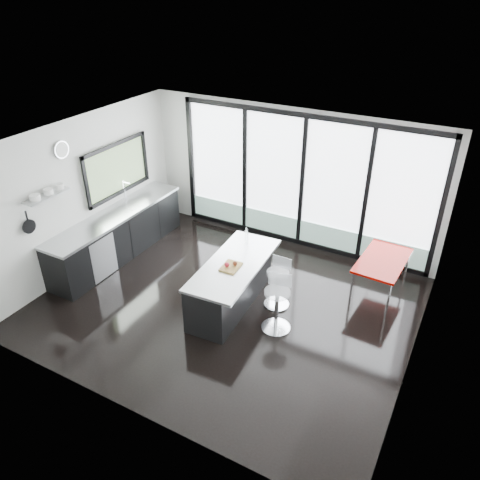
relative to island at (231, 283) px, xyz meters
The scene contains 11 objects.
floor 0.43m from the island, 120.73° to the right, with size 6.00×5.00×0.00m, color black.
ceiling 2.38m from the island, 120.73° to the right, with size 6.00×5.00×0.00m, color white.
wall_back 2.54m from the island, 84.63° to the left, with size 6.00×0.09×2.80m.
wall_front 2.76m from the island, 91.05° to the right, with size 6.00×0.00×2.80m, color beige.
wall_left 3.23m from the island, behind, with size 0.26×5.00×2.80m.
wall_right 3.11m from the island, ahead, with size 0.00×5.00×2.80m, color beige.
counter_cabinets 2.74m from the island, behind, with size 0.69×3.24×1.36m.
island is the anchor object (origin of this frame).
bar_stool_near 0.97m from the island, 13.73° to the right, with size 0.46×0.46×0.74m, color silver.
bar_stool_far 0.78m from the island, 24.88° to the left, with size 0.43×0.43×0.68m, color silver.
red_table 2.61m from the island, 35.68° to the left, with size 0.72×1.26×0.68m, color #830500.
Camera 1 is at (3.23, -5.46, 4.94)m, focal length 35.00 mm.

